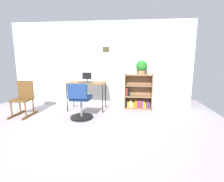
{
  "coord_description": "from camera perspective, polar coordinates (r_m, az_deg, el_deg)",
  "views": [
    {
      "loc": [
        0.9,
        -2.8,
        1.36
      ],
      "look_at": [
        0.45,
        1.25,
        0.61
      ],
      "focal_mm": 27.32,
      "sensor_mm": 36.0,
      "label": 1
    }
  ],
  "objects": [
    {
      "name": "ground_plane",
      "position": [
        3.24,
        -10.72,
        -14.53
      ],
      "size": [
        6.24,
        6.24,
        0.0
      ],
      "primitive_type": "plane",
      "color": "#9D949C"
    },
    {
      "name": "desk",
      "position": [
        4.67,
        -8.45,
        2.17
      ],
      "size": [
        1.03,
        0.59,
        0.76
      ],
      "color": "brown",
      "rests_on": "ground_plane"
    },
    {
      "name": "potted_plant_on_shelf",
      "position": [
        4.72,
        9.89,
        8.02
      ],
      "size": [
        0.31,
        0.31,
        0.38
      ],
      "color": "#9E6642",
      "rests_on": "bookshelf_low"
    },
    {
      "name": "monitor",
      "position": [
        4.69,
        -8.37,
        4.49
      ],
      "size": [
        0.25,
        0.18,
        0.26
      ],
      "color": "#262628",
      "rests_on": "desk"
    },
    {
      "name": "wall_back",
      "position": [
        5.04,
        -4.01,
        8.73
      ],
      "size": [
        5.2,
        0.12,
        2.42
      ],
      "color": "white",
      "rests_on": "ground_plane"
    },
    {
      "name": "rocking_chair",
      "position": [
        4.72,
        -27.47,
        -2.05
      ],
      "size": [
        0.42,
        0.64,
        0.85
      ],
      "color": "brown",
      "rests_on": "ground_plane"
    },
    {
      "name": "bookshelf_low",
      "position": [
        4.85,
        8.58,
        -0.84
      ],
      "size": [
        0.76,
        0.3,
        0.96
      ],
      "color": "brown",
      "rests_on": "ground_plane"
    },
    {
      "name": "keyboard",
      "position": [
        4.56,
        -8.91,
        2.88
      ],
      "size": [
        0.34,
        0.11,
        0.02
      ],
      "primitive_type": "cube",
      "color": "#302E31",
      "rests_on": "desk"
    },
    {
      "name": "office_chair",
      "position": [
        3.96,
        -10.5,
        -4.13
      ],
      "size": [
        0.52,
        0.54,
        0.85
      ],
      "color": "black",
      "rests_on": "ground_plane"
    }
  ]
}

